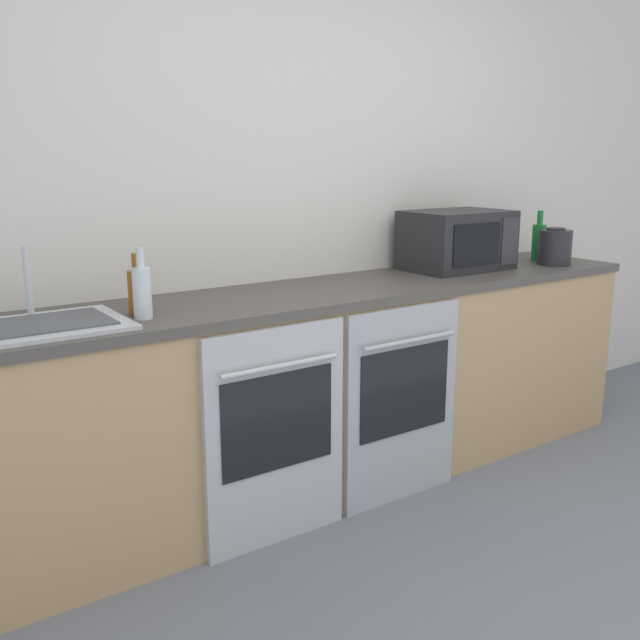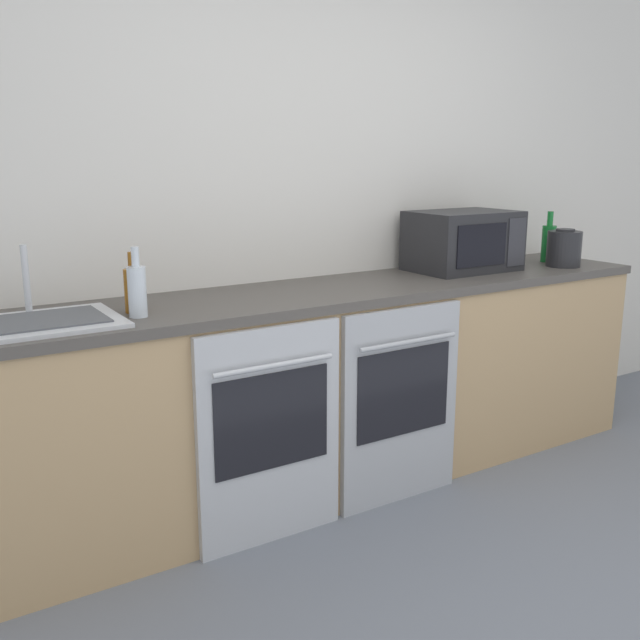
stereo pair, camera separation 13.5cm
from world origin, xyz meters
name	(u,v)px [view 2 (the right image)]	position (x,y,z in m)	size (l,w,h in m)	color
wall_back	(301,195)	(0.00, 1.94, 1.30)	(10.00, 0.06, 2.60)	silver
counter_back	(339,386)	(0.00, 1.62, 0.46)	(3.28, 0.61, 0.91)	tan
oven_left	(271,435)	(-0.52, 1.31, 0.44)	(0.60, 0.06, 0.86)	#B7BABF
oven_right	(401,405)	(0.11, 1.31, 0.44)	(0.60, 0.06, 0.86)	#A8AAAF
microwave	(463,241)	(0.78, 1.68, 1.06)	(0.52, 0.36, 0.30)	#232326
bottle_amber	(133,289)	(-0.93, 1.59, 1.00)	(0.07, 0.07, 0.22)	#8C5114
bottle_clear	(137,290)	(-0.94, 1.51, 1.01)	(0.07, 0.07, 0.25)	silver
bottle_green	(549,242)	(1.38, 1.65, 1.02)	(0.07, 0.07, 0.27)	#19722D
kettle	(564,248)	(1.32, 1.49, 1.01)	(0.17, 0.17, 0.19)	#232326
sink	(39,321)	(-1.27, 1.57, 0.93)	(0.53, 0.41, 0.26)	silver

